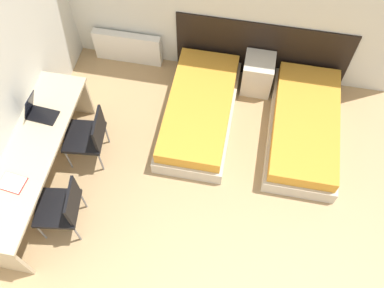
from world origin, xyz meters
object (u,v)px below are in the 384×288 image
bed_near_window (199,111)px  chair_near_laptop (89,135)px  chair_near_notebook (62,207)px  nightstand (258,74)px  bed_near_door (304,127)px  laptop (38,112)px

bed_near_window → chair_near_laptop: (-1.25, -0.82, 0.29)m
chair_near_laptop → chair_near_notebook: (-0.00, -0.97, 0.00)m
bed_near_window → chair_near_notebook: bearing=-125.1°
nightstand → bed_near_door: bearing=-45.8°
chair_near_laptop → chair_near_notebook: bearing=-96.2°
bed_near_window → chair_near_notebook: (-1.25, -1.78, 0.29)m
laptop → chair_near_laptop: bearing=3.4°
nightstand → laptop: bearing=-148.6°
bed_near_door → laptop: bearing=-166.0°
bed_near_door → chair_near_notebook: size_ratio=2.21×
bed_near_window → laptop: (-1.81, -0.81, 0.63)m
chair_near_notebook → bed_near_window: bearing=46.6°
chair_near_laptop → bed_near_window: bearing=26.9°
nightstand → chair_near_laptop: 2.51m
laptop → chair_near_notebook: bearing=-55.9°
bed_near_window → chair_near_laptop: chair_near_laptop is taller
nightstand → chair_near_laptop: size_ratio=0.65×
nightstand → chair_near_laptop: bearing=-141.7°
bed_near_window → chair_near_notebook: 2.20m
bed_near_window → bed_near_door: 1.42m
laptop → bed_near_door: bearing=18.6°
nightstand → chair_near_notebook: bearing=-128.0°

